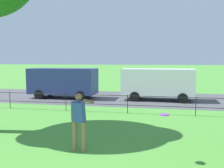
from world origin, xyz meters
name	(u,v)px	position (x,y,z in m)	size (l,w,h in m)	color
street_strip	(137,98)	(0.00, 15.48, 0.00)	(80.00, 7.48, 0.01)	#4C4C51
park_fence	(128,101)	(0.00, 10.11, 0.67)	(35.15, 0.04, 1.00)	black
person_thrower	(79,120)	(-0.73, 4.19, 0.99)	(0.62, 0.76, 1.83)	#846B4C
frisbee	(165,115)	(1.89, 3.80, 1.36)	(0.37, 0.37, 0.03)	purple
panel_van_far_left	(63,81)	(-5.51, 14.65, 1.27)	(5.04, 2.18, 2.24)	navy
panel_van_left	(158,83)	(1.51, 14.96, 1.27)	(5.07, 2.24, 2.24)	white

